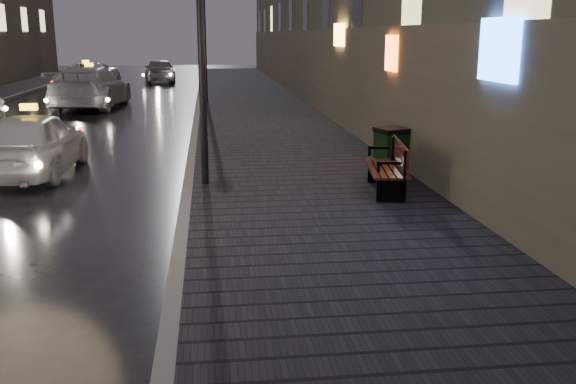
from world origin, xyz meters
name	(u,v)px	position (x,y,z in m)	size (l,w,h in m)	color
ground	(26,332)	(0.00, 0.00, 0.00)	(120.00, 120.00, 0.00)	black
sidewalk	(255,105)	(3.90, 21.00, 0.07)	(4.60, 58.00, 0.15)	black
curb	(198,106)	(1.50, 21.00, 0.07)	(0.20, 58.00, 0.15)	slate
lamp_near	(200,8)	(1.85, 6.00, 3.49)	(0.36, 0.36, 5.28)	black
lamp_far	(204,23)	(1.85, 22.00, 3.49)	(0.36, 0.36, 5.28)	black
bench	(390,167)	(5.27, 4.92, 0.62)	(0.90, 1.92, 0.94)	black
trash_bin	(392,149)	(5.80, 6.67, 0.63)	(0.76, 0.76, 0.94)	black
taxi_near	(32,143)	(-1.90, 7.98, 0.71)	(1.68, 4.17, 1.42)	white
taxi_mid	(91,87)	(-2.95, 21.46, 0.86)	(2.41, 5.92, 1.72)	silver
taxi_far	(87,77)	(-4.59, 29.87, 0.76)	(2.52, 5.47, 1.52)	silver
car_far	(160,70)	(-1.12, 36.06, 0.76)	(1.79, 4.45, 1.52)	gray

